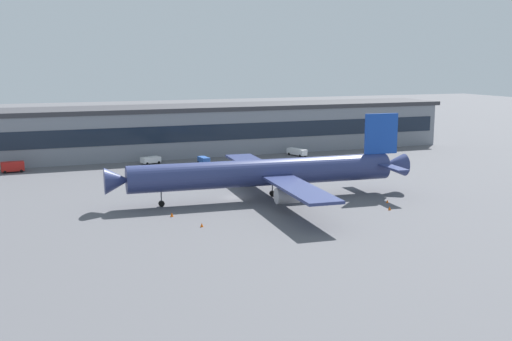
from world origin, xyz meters
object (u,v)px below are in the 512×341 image
Objects in this scene: follow_me_car at (204,160)px; traffic_cone_0 at (390,208)px; crew_van at (12,166)px; traffic_cone_3 at (172,215)px; airliner at (268,172)px; traffic_cone_1 at (387,201)px; traffic_cone_2 at (202,225)px; belt_loader at (297,152)px; pushback_tractor at (151,160)px.

follow_me_car is 62.03m from traffic_cone_0.
crew_van reaches higher than follow_me_car.
traffic_cone_0 is 0.95× the size of traffic_cone_3.
follow_me_car is 54.32m from traffic_cone_3.
airliner is at bearing 18.02° from traffic_cone_3.
follow_me_car is at bearing 90.19° from airliner.
traffic_cone_1 is 37.53m from traffic_cone_2.
airliner is at bearing 40.34° from traffic_cone_2.
follow_me_car reaches higher than traffic_cone_3.
follow_me_car is 58.01m from traffic_cone_1.
belt_loader is 65.21m from traffic_cone_0.
pushback_tractor is at bearing 178.88° from belt_loader.
traffic_cone_0 is 5.89m from traffic_cone_1.
traffic_cone_1 is at bearing -41.94° from crew_van.
traffic_cone_1 is at bearing -69.83° from follow_me_car.
airliner is 11.20× the size of crew_van.
traffic_cone_0 is 38.54m from traffic_cone_3.
pushback_tractor reaches higher than traffic_cone_1.
airliner is at bearing -120.24° from belt_loader.
airliner is 8.96× the size of belt_loader.
traffic_cone_0 is at bearing -99.89° from belt_loader.
traffic_cone_3 is at bearing -131.47° from belt_loader.
traffic_cone_3 is at bearing -65.00° from crew_van.
airliner is 23.42m from traffic_cone_2.
traffic_cone_1 is at bearing -28.30° from airliner.
crew_van reaches higher than traffic_cone_0.
traffic_cone_2 is at bearing -173.68° from traffic_cone_1.
pushback_tractor is 7.41× the size of traffic_cone_3.
traffic_cone_0 is at bearing -42.98° from airliner.
traffic_cone_0 is 1.05× the size of traffic_cone_2.
traffic_cone_3 reaches higher than traffic_cone_1.
traffic_cone_0 is (63.20, -64.49, -1.12)m from crew_van.
crew_van is 8.18× the size of traffic_cone_2.
traffic_cone_3 is (-40.27, 4.05, 0.07)m from traffic_cone_1.
traffic_cone_2 is (-45.67, -63.21, -0.82)m from belt_loader.
traffic_cone_2 is at bearing -139.66° from airliner.
follow_me_car is 7.75× the size of traffic_cone_1.
airliner reaches higher than follow_me_car.
traffic_cone_0 reaches higher than traffic_cone_1.
follow_me_car reaches higher than traffic_cone_1.
crew_van reaches higher than traffic_cone_1.
airliner is 102.08× the size of traffic_cone_1.
traffic_cone_3 reaches higher than traffic_cone_0.
pushback_tractor reaches higher than traffic_cone_3.
traffic_cone_2 is (-17.30, -58.58, -0.76)m from follow_me_car.
belt_loader is at bearing 81.95° from traffic_cone_1.
traffic_cone_3 is (-2.96, 8.18, 0.03)m from traffic_cone_2.
airliner is 91.62× the size of traffic_cone_2.
belt_loader is at bearing 48.53° from traffic_cone_3.
traffic_cone_2 is (-34.46, 1.02, -0.02)m from traffic_cone_0.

